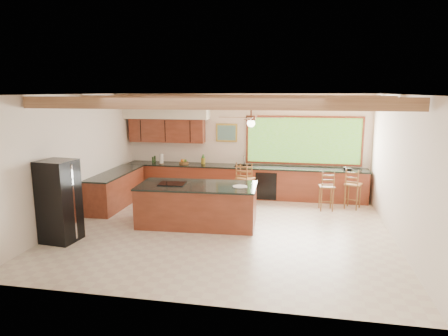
# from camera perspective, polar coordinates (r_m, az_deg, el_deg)

# --- Properties ---
(ground) EXTENTS (7.20, 7.20, 0.00)m
(ground) POSITION_cam_1_polar(r_m,az_deg,el_deg) (9.11, 0.15, -8.76)
(ground) COLOR beige
(ground) RESTS_ON ground
(room_shell) EXTENTS (7.27, 6.54, 3.02)m
(room_shell) POSITION_cam_1_polar(r_m,az_deg,el_deg) (9.29, -0.14, 5.65)
(room_shell) COLOR silver
(room_shell) RESTS_ON ground
(counter_run) EXTENTS (7.12, 3.10, 1.24)m
(counter_run) POSITION_cam_1_polar(r_m,az_deg,el_deg) (11.50, -1.57, -2.15)
(counter_run) COLOR brown
(counter_run) RESTS_ON ground
(island) EXTENTS (2.78, 1.41, 0.97)m
(island) POSITION_cam_1_polar(r_m,az_deg,el_deg) (9.33, -3.82, -5.22)
(island) COLOR brown
(island) RESTS_ON ground
(refrigerator) EXTENTS (0.73, 0.71, 1.70)m
(refrigerator) POSITION_cam_1_polar(r_m,az_deg,el_deg) (8.87, -22.48, -4.40)
(refrigerator) COLOR black
(refrigerator) RESTS_ON ground
(bar_stool_a) EXTENTS (0.48, 0.48, 1.12)m
(bar_stool_a) POSITION_cam_1_polar(r_m,az_deg,el_deg) (11.18, 3.03, -1.52)
(bar_stool_a) COLOR brown
(bar_stool_a) RESTS_ON ground
(bar_stool_b) EXTENTS (0.56, 0.56, 1.17)m
(bar_stool_b) POSITION_cam_1_polar(r_m,az_deg,el_deg) (10.91, 3.00, -1.65)
(bar_stool_b) COLOR brown
(bar_stool_b) RESTS_ON ground
(bar_stool_c) EXTENTS (0.41, 0.41, 1.05)m
(bar_stool_c) POSITION_cam_1_polar(r_m,az_deg,el_deg) (10.66, 14.47, -2.69)
(bar_stool_c) COLOR brown
(bar_stool_c) RESTS_ON ground
(bar_stool_d) EXTENTS (0.51, 0.51, 1.09)m
(bar_stool_d) POSITION_cam_1_polar(r_m,az_deg,el_deg) (10.99, 18.01, -2.36)
(bar_stool_d) COLOR brown
(bar_stool_d) RESTS_ON ground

